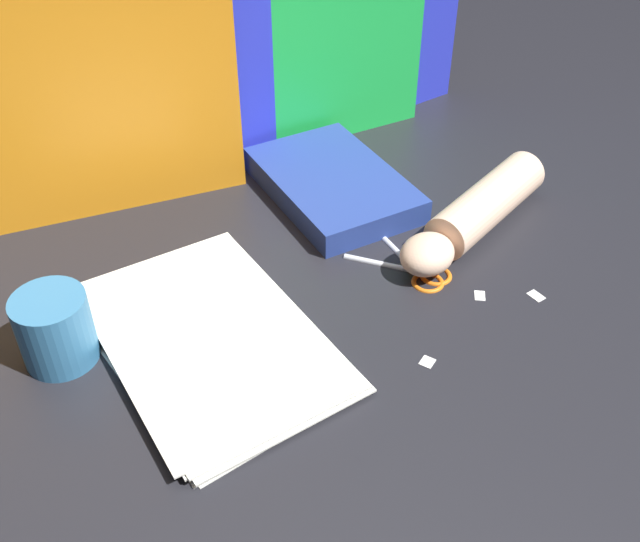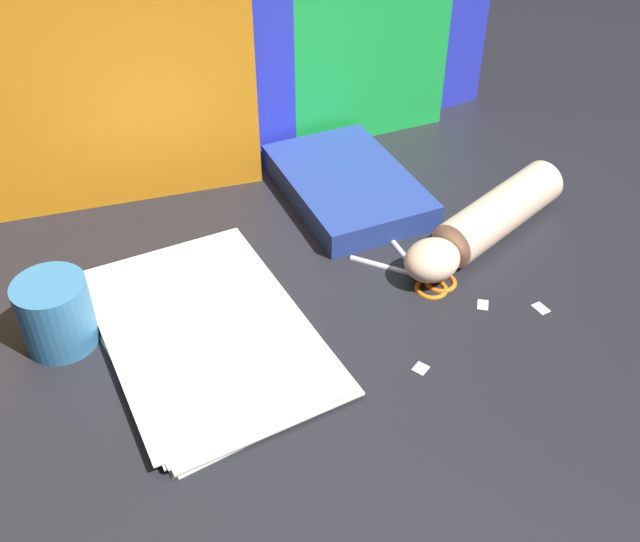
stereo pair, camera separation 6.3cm
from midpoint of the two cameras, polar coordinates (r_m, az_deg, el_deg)
name	(u,v)px [view 2 (the right image)]	position (r m, az deg, el deg)	size (l,w,h in m)	color
ground_plane	(300,298)	(1.00, 0.23, -2.16)	(6.00, 6.00, 0.00)	black
backdrop_panel_center	(215,46)	(1.19, -6.45, 16.64)	(0.82, 0.07, 0.42)	green
paper_stack	(207,332)	(0.95, -6.70, -4.71)	(0.26, 0.37, 0.02)	white
book_closed	(347,185)	(1.19, 3.60, 6.51)	(0.19, 0.29, 0.04)	navy
scissors	(420,274)	(1.05, 9.37, -0.26)	(0.12, 0.16, 0.01)	silver
hand_forearm	(486,221)	(1.11, 14.14, 3.64)	(0.33, 0.17, 0.07)	beige
paper_scrap_near	(541,308)	(1.04, 18.16, -2.75)	(0.02, 0.02, 0.00)	white
paper_scrap_mid	(421,368)	(0.92, 9.64, -7.37)	(0.02, 0.02, 0.00)	white
paper_scrap_far	(483,305)	(1.02, 14.04, -2.55)	(0.02, 0.02, 0.00)	white
mug	(56,314)	(0.95, -17.72, -3.16)	(0.09, 0.09, 0.09)	teal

